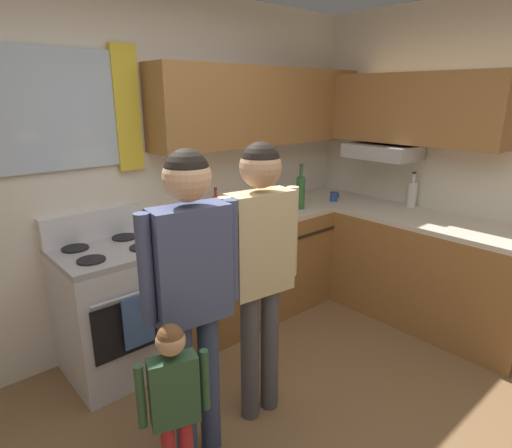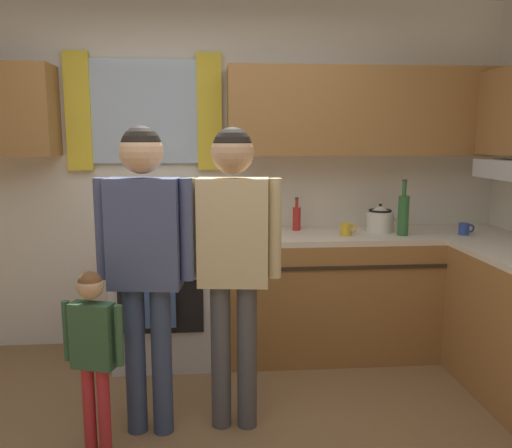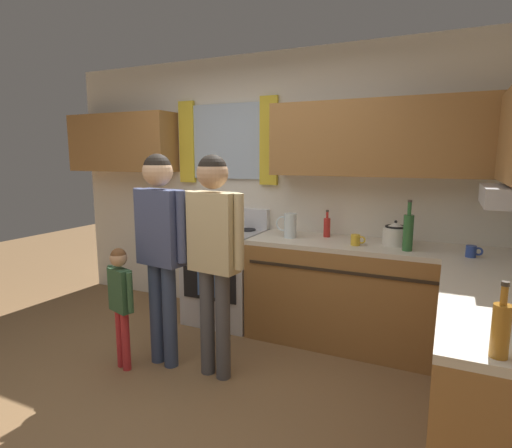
{
  "view_description": "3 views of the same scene",
  "coord_description": "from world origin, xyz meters",
  "views": [
    {
      "loc": [
        -1.27,
        -1.06,
        1.87
      ],
      "look_at": [
        0.32,
        0.74,
        1.13
      ],
      "focal_mm": 29.96,
      "sensor_mm": 36.0,
      "label": 1
    },
    {
      "loc": [
        0.09,
        -2.15,
        1.58
      ],
      "look_at": [
        0.34,
        0.84,
        1.09
      ],
      "focal_mm": 36.97,
      "sensor_mm": 36.0,
      "label": 2
    },
    {
      "loc": [
        1.69,
        -1.9,
        1.63
      ],
      "look_at": [
        0.4,
        0.84,
        1.12
      ],
      "focal_mm": 28.92,
      "sensor_mm": 36.0,
      "label": 3
    }
  ],
  "objects": [
    {
      "name": "bottle_sauce_red",
      "position": [
        0.72,
        1.68,
        0.99
      ],
      "size": [
        0.06,
        0.06,
        0.25
      ],
      "color": "red",
      "rests_on": "kitchen_counter_run"
    },
    {
      "name": "water_pitcher",
      "position": [
        0.42,
        1.51,
        1.01
      ],
      "size": [
        0.19,
        0.11,
        0.22
      ],
      "color": "silver",
      "rests_on": "kitchen_counter_run"
    },
    {
      "name": "kitchen_counter_run",
      "position": [
        1.53,
        1.09,
        0.45
      ],
      "size": [
        2.2,
        2.19,
        0.9
      ],
      "color": "#9E6B38",
      "rests_on": "ground"
    },
    {
      "name": "small_child",
      "position": [
        -0.5,
        0.35,
        0.59
      ],
      "size": [
        0.31,
        0.15,
        0.95
      ],
      "color": "red",
      "rests_on": "ground"
    },
    {
      "name": "mug_mustard_yellow",
      "position": [
        1.03,
        1.44,
        0.95
      ],
      "size": [
        0.12,
        0.08,
        0.09
      ],
      "color": "gold",
      "rests_on": "kitchen_counter_run"
    },
    {
      "name": "adult_in_plaid",
      "position": [
        0.2,
        0.57,
        1.03
      ],
      "size": [
        0.51,
        0.22,
        1.64
      ],
      "color": "#4C4C51",
      "rests_on": "ground"
    },
    {
      "name": "bottle_wine_green",
      "position": [
        1.43,
        1.41,
        1.05
      ],
      "size": [
        0.08,
        0.08,
        0.39
      ],
      "color": "#2D6633",
      "rests_on": "kitchen_counter_run"
    },
    {
      "name": "stove_oven",
      "position": [
        -0.26,
        1.54,
        0.47
      ],
      "size": [
        0.68,
        0.67,
        1.1
      ],
      "color": "silver",
      "rests_on": "ground"
    },
    {
      "name": "back_wall_unit",
      "position": [
        0.04,
        1.82,
        1.47
      ],
      "size": [
        4.6,
        0.42,
        2.6
      ],
      "color": "silver",
      "rests_on": "ground"
    },
    {
      "name": "mug_cobalt_blue",
      "position": [
        1.87,
        1.39,
        0.94
      ],
      "size": [
        0.11,
        0.07,
        0.08
      ],
      "color": "#2D479E",
      "rests_on": "kitchen_counter_run"
    },
    {
      "name": "stovetop_kettle",
      "position": [
        1.32,
        1.58,
        1.0
      ],
      "size": [
        0.27,
        0.2,
        0.21
      ],
      "color": "silver",
      "rests_on": "kitchen_counter_run"
    },
    {
      "name": "adult_holding_child",
      "position": [
        -0.26,
        0.55,
        1.03
      ],
      "size": [
        0.51,
        0.22,
        1.64
      ],
      "color": "#38476B",
      "rests_on": "ground"
    }
  ]
}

